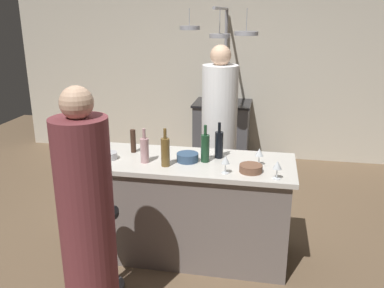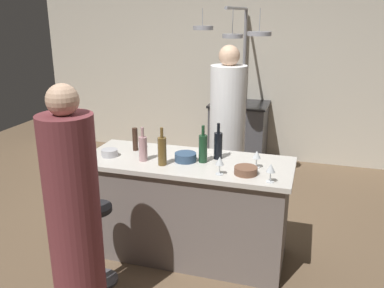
{
  "view_description": "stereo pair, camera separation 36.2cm",
  "coord_description": "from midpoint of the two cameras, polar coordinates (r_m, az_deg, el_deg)",
  "views": [
    {
      "loc": [
        0.65,
        -3.23,
        2.11
      ],
      "look_at": [
        0.0,
        0.15,
        1.0
      ],
      "focal_mm": 38.44,
      "sensor_mm": 36.0,
      "label": 1
    },
    {
      "loc": [
        1.0,
        -3.15,
        2.11
      ],
      "look_at": [
        0.0,
        0.15,
        1.0
      ],
      "focal_mm": 38.44,
      "sensor_mm": 36.0,
      "label": 2
    }
  ],
  "objects": [
    {
      "name": "wine_glass_by_chef",
      "position": [
        3.38,
        6.33,
        -1.34
      ],
      "size": [
        0.07,
        0.07,
        0.15
      ],
      "color": "silver",
      "rests_on": "kitchen_island"
    },
    {
      "name": "mixing_bowl_steel",
      "position": [
        3.64,
        -14.28,
        -1.63
      ],
      "size": [
        0.14,
        0.14,
        0.06
      ],
      "primitive_type": "cylinder",
      "color": "#B7B7BC",
      "rests_on": "kitchen_island"
    },
    {
      "name": "chef",
      "position": [
        4.44,
        1.46,
        1.16
      ],
      "size": [
        0.38,
        0.38,
        1.8
      ],
      "color": "white",
      "rests_on": "ground_plane"
    },
    {
      "name": "bar_stool_left",
      "position": [
        3.39,
        -15.21,
        -13.6
      ],
      "size": [
        0.28,
        0.28,
        0.68
      ],
      "color": "#4C4C51",
      "rests_on": "ground_plane"
    },
    {
      "name": "mixing_bowl_blue",
      "position": [
        3.48,
        -3.59,
        -1.9
      ],
      "size": [
        0.18,
        0.18,
        0.07
      ],
      "primitive_type": "cylinder",
      "color": "#334C6B",
      "rests_on": "kitchen_island"
    },
    {
      "name": "mixing_bowl_wooden",
      "position": [
        3.26,
        5.04,
        -3.45
      ],
      "size": [
        0.18,
        0.18,
        0.06
      ],
      "primitive_type": "cylinder",
      "color": "brown",
      "rests_on": "kitchen_island"
    },
    {
      "name": "wine_bottle_amber",
      "position": [
        3.37,
        -6.8,
        -1.09
      ],
      "size": [
        0.07,
        0.07,
        0.32
      ],
      "color": "brown",
      "rests_on": "kitchen_island"
    },
    {
      "name": "kitchen_island",
      "position": [
        3.69,
        -3.28,
        -8.87
      ],
      "size": [
        1.8,
        0.72,
        0.9
      ],
      "color": "slate",
      "rests_on": "ground_plane"
    },
    {
      "name": "wine_glass_near_left_guest",
      "position": [
        3.2,
        1.46,
        -2.37
      ],
      "size": [
        0.07,
        0.07,
        0.15
      ],
      "color": "silver",
      "rests_on": "kitchen_island"
    },
    {
      "name": "wine_bottle_rose",
      "position": [
        3.47,
        -9.58,
        -0.83
      ],
      "size": [
        0.07,
        0.07,
        0.29
      ],
      "color": "#B78C8E",
      "rests_on": "kitchen_island"
    },
    {
      "name": "stove_range",
      "position": [
        5.94,
        2.44,
        1.6
      ],
      "size": [
        0.8,
        0.64,
        0.89
      ],
      "color": "#47474C",
      "rests_on": "ground_plane"
    },
    {
      "name": "wine_bottle_dark",
      "position": [
        3.53,
        0.86,
        -0.08
      ],
      "size": [
        0.07,
        0.07,
        0.32
      ],
      "color": "black",
      "rests_on": "kitchen_island"
    },
    {
      "name": "overhead_pot_rack",
      "position": [
        5.22,
        2.22,
        13.14
      ],
      "size": [
        0.9,
        1.32,
        2.17
      ],
      "color": "gray",
      "rests_on": "ground_plane"
    },
    {
      "name": "ground_plane",
      "position": [
        3.91,
        -3.16,
        -14.8
      ],
      "size": [
        9.0,
        9.0,
        0.0
      ],
      "primitive_type": "plane",
      "color": "brown"
    },
    {
      "name": "guest_left",
      "position": [
        2.86,
        -17.96,
        -10.65
      ],
      "size": [
        0.36,
        0.36,
        1.7
      ],
      "color": "brown",
      "rests_on": "ground_plane"
    },
    {
      "name": "wine_bottle_green",
      "position": [
        3.44,
        -1.16,
        -0.54
      ],
      "size": [
        0.07,
        0.07,
        0.32
      ],
      "color": "#193D23",
      "rests_on": "kitchen_island"
    },
    {
      "name": "pepper_mill",
      "position": [
        3.74,
        -10.92,
        0.36
      ],
      "size": [
        0.05,
        0.05,
        0.21
      ],
      "primitive_type": "cylinder",
      "color": "#382319",
      "rests_on": "kitchen_island"
    },
    {
      "name": "back_wall",
      "position": [
        6.15,
        3.11,
        10.29
      ],
      "size": [
        6.4,
        0.16,
        2.6
      ],
      "primitive_type": "cube",
      "color": "beige",
      "rests_on": "ground_plane"
    },
    {
      "name": "wine_glass_near_right_guest",
      "position": [
        3.13,
        8.54,
        -3.07
      ],
      "size": [
        0.07,
        0.07,
        0.15
      ],
      "color": "silver",
      "rests_on": "kitchen_island"
    }
  ]
}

